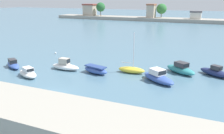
# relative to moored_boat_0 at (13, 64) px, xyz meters

# --- Properties ---
(ground_plane) EXTENTS (400.00, 400.00, 0.00)m
(ground_plane) POSITION_rel_moored_boat_0_xyz_m (12.68, -7.26, -0.50)
(ground_plane) COLOR slate
(seawall_embankment) EXTENTS (78.84, 5.74, 2.45)m
(seawall_embankment) POSITION_rel_moored_boat_0_xyz_m (12.68, -13.42, 0.73)
(seawall_embankment) COLOR #9E998C
(seawall_embankment) RESTS_ON ground
(moored_boat_0) EXTENTS (5.01, 3.85, 1.35)m
(moored_boat_0) POSITION_rel_moored_boat_0_xyz_m (0.00, 0.00, 0.00)
(moored_boat_0) COLOR #3856A8
(moored_boat_0) RESTS_ON ground
(moored_boat_1) EXTENTS (4.66, 3.43, 1.41)m
(moored_boat_1) POSITION_rel_moored_boat_0_xyz_m (5.53, -2.70, 0.03)
(moored_boat_1) COLOR white
(moored_boat_1) RESTS_ON ground
(moored_boat_2) EXTENTS (4.92, 1.85, 1.84)m
(moored_boat_2) POSITION_rel_moored_boat_0_xyz_m (8.52, 2.27, 0.11)
(moored_boat_2) COLOR white
(moored_boat_2) RESTS_ON ground
(moored_boat_3) EXTENTS (4.45, 2.53, 1.17)m
(moored_boat_3) POSITION_rel_moored_boat_0_xyz_m (13.77, 2.42, 0.06)
(moored_boat_3) COLOR #3856A8
(moored_boat_3) RESTS_ON ground
(moored_boat_4) EXTENTS (4.09, 1.58, 6.07)m
(moored_boat_4) POSITION_rel_moored_boat_0_xyz_m (18.59, 4.78, 0.00)
(moored_boat_4) COLOR yellow
(moored_boat_4) RESTS_ON ground
(moored_boat_5) EXTENTS (5.49, 4.66, 1.75)m
(moored_boat_5) POSITION_rel_moored_boat_0_xyz_m (23.12, 2.55, 0.15)
(moored_boat_5) COLOR #3856A8
(moored_boat_5) RESTS_ON ground
(moored_boat_6) EXTENTS (5.26, 4.37, 1.74)m
(moored_boat_6) POSITION_rel_moored_boat_0_xyz_m (25.37, 7.55, 0.16)
(moored_boat_6) COLOR teal
(moored_boat_6) RESTS_ON ground
(moored_boat_7) EXTENTS (4.87, 3.91, 1.58)m
(moored_boat_7) POSITION_rel_moored_boat_0_xyz_m (30.13, 8.21, 0.07)
(moored_boat_7) COLOR navy
(moored_boat_7) RESTS_ON ground
(mooring_buoy_4) EXTENTS (0.36, 0.36, 0.36)m
(mooring_buoy_4) POSITION_rel_moored_boat_0_xyz_m (0.58, 10.49, -0.32)
(mooring_buoy_4) COLOR white
(mooring_buoy_4) RESTS_ON ground
(distant_shoreline) EXTENTS (126.32, 10.03, 8.50)m
(distant_shoreline) POSITION_rel_moored_boat_0_xyz_m (7.80, 87.52, 1.27)
(distant_shoreline) COLOR gray
(distant_shoreline) RESTS_ON ground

